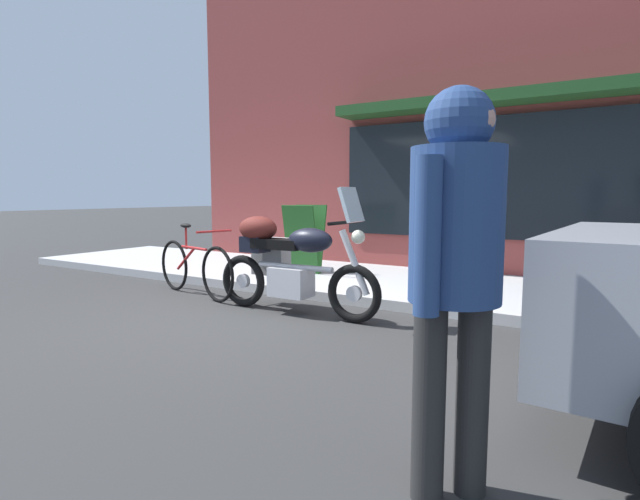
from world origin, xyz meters
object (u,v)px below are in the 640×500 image
Objects in this scene: parked_bicycle at (194,267)px; pedestrian_walking at (456,247)px; touring_motorcycle at (286,259)px; sandwich_board_sign at (305,239)px.

pedestrian_walking reaches higher than parked_bicycle.
touring_motorcycle is at bearing 137.12° from pedestrian_walking.
parked_bicycle is 1.83m from sandwich_board_sign.
parked_bicycle is 1.68× the size of sandwich_board_sign.
sandwich_board_sign is (-0.96, 1.82, 0.04)m from touring_motorcycle.
pedestrian_walking is at bearing -31.21° from parked_bicycle.
touring_motorcycle is 2.06m from sandwich_board_sign.
sandwich_board_sign is at bearing 117.87° from touring_motorcycle.
sandwich_board_sign is at bearing 71.62° from parked_bicycle.
sandwich_board_sign is (-3.53, 4.20, -0.45)m from pedestrian_walking.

